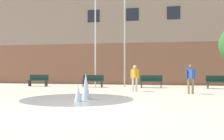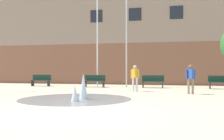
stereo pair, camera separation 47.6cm
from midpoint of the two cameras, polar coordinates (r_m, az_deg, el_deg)
The scene contains 11 objects.
ground_plane at distance 8.40m, azimuth -7.17°, elevation -9.01°, with size 100.00×100.00×0.00m, color #BCB299.
library_building at distance 26.03m, azimuth 6.46°, elevation 6.17°, with size 36.00×6.05×8.15m.
splash_fountain at distance 11.79m, azimuth -6.15°, elevation -4.98°, with size 5.07×5.07×1.17m.
park_bench_far_left at distance 21.64m, azimuth -14.60°, elevation -2.14°, with size 1.60×0.44×0.91m.
park_bench_left_of_flagpoles at distance 19.75m, azimuth -3.10°, elevation -2.35°, with size 1.60×0.44×0.91m.
park_bench_center at distance 19.21m, azimuth 9.60°, elevation -2.43°, with size 1.60×0.44×0.91m.
park_bench_under_right_flagpole at distance 19.43m, azimuth 23.22°, elevation -2.41°, with size 1.60×0.44×0.91m.
adult_in_red at distance 15.93m, azimuth 5.87°, elevation -1.31°, with size 0.50×0.39×1.59m.
adult_watching at distance 14.85m, azimuth 17.64°, elevation -1.42°, with size 0.50×0.38×1.59m.
flagpole_left at distance 20.69m, azimuth -2.48°, elevation 9.54°, with size 0.80×0.10×8.93m.
flagpole_right at distance 20.19m, azimuth 3.91°, elevation 9.24°, with size 0.80×0.10×8.56m.
Camera 2 is at (3.06, -7.75, 1.33)m, focal length 42.00 mm.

